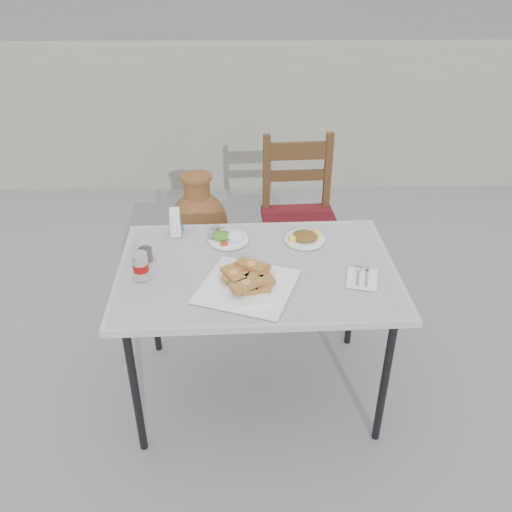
{
  "coord_description": "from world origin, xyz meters",
  "views": [
    {
      "loc": [
        -0.14,
        -2.05,
        2.02
      ],
      "look_at": [
        -0.11,
        -0.02,
        0.76
      ],
      "focal_mm": 38.0,
      "sensor_mm": 36.0,
      "label": 1
    }
  ],
  "objects_px": {
    "cola_glass": "(145,252)",
    "terracotta_urn": "(199,227)",
    "chair": "(299,218)",
    "soda_can": "(141,266)",
    "pide_plate": "(247,280)",
    "salad_rice_plate": "(228,237)",
    "salad_chopped_plate": "(305,237)",
    "napkin_holder": "(175,222)",
    "cafe_table": "(257,276)",
    "condiment_caddy": "(218,234)"
  },
  "relations": [
    {
      "from": "cafe_table",
      "to": "pide_plate",
      "type": "bearing_deg",
      "value": -105.84
    },
    {
      "from": "napkin_holder",
      "to": "chair",
      "type": "distance_m",
      "value": 0.92
    },
    {
      "from": "soda_can",
      "to": "napkin_holder",
      "type": "height_order",
      "value": "soda_can"
    },
    {
      "from": "soda_can",
      "to": "condiment_caddy",
      "type": "xyz_separation_m",
      "value": [
        0.3,
        0.33,
        -0.04
      ]
    },
    {
      "from": "terracotta_urn",
      "to": "soda_can",
      "type": "bearing_deg",
      "value": -95.87
    },
    {
      "from": "cafe_table",
      "to": "salad_chopped_plate",
      "type": "xyz_separation_m",
      "value": [
        0.23,
        0.23,
        0.07
      ]
    },
    {
      "from": "cafe_table",
      "to": "salad_rice_plate",
      "type": "height_order",
      "value": "salad_rice_plate"
    },
    {
      "from": "salad_chopped_plate",
      "to": "soda_can",
      "type": "distance_m",
      "value": 0.78
    },
    {
      "from": "salad_rice_plate",
      "to": "condiment_caddy",
      "type": "xyz_separation_m",
      "value": [
        -0.05,
        0.02,
        0.0
      ]
    },
    {
      "from": "cafe_table",
      "to": "chair",
      "type": "height_order",
      "value": "chair"
    },
    {
      "from": "napkin_holder",
      "to": "terracotta_urn",
      "type": "bearing_deg",
      "value": 81.19
    },
    {
      "from": "salad_rice_plate",
      "to": "terracotta_urn",
      "type": "bearing_deg",
      "value": 103.87
    },
    {
      "from": "salad_rice_plate",
      "to": "soda_can",
      "type": "distance_m",
      "value": 0.47
    },
    {
      "from": "chair",
      "to": "napkin_holder",
      "type": "bearing_deg",
      "value": -141.99
    },
    {
      "from": "soda_can",
      "to": "salad_chopped_plate",
      "type": "bearing_deg",
      "value": 23.29
    },
    {
      "from": "pide_plate",
      "to": "salad_rice_plate",
      "type": "bearing_deg",
      "value": 103.42
    },
    {
      "from": "salad_rice_plate",
      "to": "soda_can",
      "type": "xyz_separation_m",
      "value": [
        -0.35,
        -0.31,
        0.04
      ]
    },
    {
      "from": "salad_chopped_plate",
      "to": "terracotta_urn",
      "type": "height_order",
      "value": "salad_chopped_plate"
    },
    {
      "from": "napkin_holder",
      "to": "chair",
      "type": "height_order",
      "value": "chair"
    },
    {
      "from": "condiment_caddy",
      "to": "cafe_table",
      "type": "bearing_deg",
      "value": -53.89
    },
    {
      "from": "salad_chopped_plate",
      "to": "napkin_holder",
      "type": "height_order",
      "value": "napkin_holder"
    },
    {
      "from": "soda_can",
      "to": "chair",
      "type": "bearing_deg",
      "value": 52.19
    },
    {
      "from": "salad_rice_plate",
      "to": "pide_plate",
      "type": "bearing_deg",
      "value": -76.58
    },
    {
      "from": "condiment_caddy",
      "to": "pide_plate",
      "type": "bearing_deg",
      "value": -70.89
    },
    {
      "from": "chair",
      "to": "soda_can",
      "type": "bearing_deg",
      "value": -131.54
    },
    {
      "from": "condiment_caddy",
      "to": "cola_glass",
      "type": "bearing_deg",
      "value": -148.84
    },
    {
      "from": "pide_plate",
      "to": "salad_rice_plate",
      "type": "height_order",
      "value": "pide_plate"
    },
    {
      "from": "cafe_table",
      "to": "salad_rice_plate",
      "type": "distance_m",
      "value": 0.27
    },
    {
      "from": "terracotta_urn",
      "to": "pide_plate",
      "type": "bearing_deg",
      "value": -76.27
    },
    {
      "from": "cafe_table",
      "to": "condiment_caddy",
      "type": "bearing_deg",
      "value": 126.11
    },
    {
      "from": "salad_chopped_plate",
      "to": "salad_rice_plate",
      "type": "bearing_deg",
      "value": 179.52
    },
    {
      "from": "soda_can",
      "to": "pide_plate",
      "type": "bearing_deg",
      "value": -8.92
    },
    {
      "from": "condiment_caddy",
      "to": "chair",
      "type": "height_order",
      "value": "chair"
    },
    {
      "from": "cola_glass",
      "to": "terracotta_urn",
      "type": "xyz_separation_m",
      "value": [
        0.13,
        1.08,
        -0.46
      ]
    },
    {
      "from": "salad_rice_plate",
      "to": "napkin_holder",
      "type": "height_order",
      "value": "napkin_holder"
    },
    {
      "from": "cafe_table",
      "to": "cola_glass",
      "type": "bearing_deg",
      "value": 172.73
    },
    {
      "from": "soda_can",
      "to": "napkin_holder",
      "type": "distance_m",
      "value": 0.4
    },
    {
      "from": "pide_plate",
      "to": "condiment_caddy",
      "type": "xyz_separation_m",
      "value": [
        -0.14,
        0.4,
        -0.01
      ]
    },
    {
      "from": "chair",
      "to": "pide_plate",
      "type": "bearing_deg",
      "value": -110.34
    },
    {
      "from": "salad_rice_plate",
      "to": "terracotta_urn",
      "type": "relative_size",
      "value": 0.28
    },
    {
      "from": "pide_plate",
      "to": "napkin_holder",
      "type": "xyz_separation_m",
      "value": [
        -0.34,
        0.46,
        0.02
      ]
    },
    {
      "from": "chair",
      "to": "salad_chopped_plate",
      "type": "bearing_deg",
      "value": -97.14
    },
    {
      "from": "soda_can",
      "to": "napkin_holder",
      "type": "bearing_deg",
      "value": 75.5
    },
    {
      "from": "salad_rice_plate",
      "to": "napkin_holder",
      "type": "xyz_separation_m",
      "value": [
        -0.25,
        0.08,
        0.04
      ]
    },
    {
      "from": "salad_chopped_plate",
      "to": "chair",
      "type": "distance_m",
      "value": 0.71
    },
    {
      "from": "salad_chopped_plate",
      "to": "cola_glass",
      "type": "distance_m",
      "value": 0.74
    },
    {
      "from": "pide_plate",
      "to": "cafe_table",
      "type": "bearing_deg",
      "value": 74.16
    },
    {
      "from": "salad_rice_plate",
      "to": "salad_chopped_plate",
      "type": "xyz_separation_m",
      "value": [
        0.36,
        -0.0,
        -0.0
      ]
    },
    {
      "from": "salad_rice_plate",
      "to": "condiment_caddy",
      "type": "height_order",
      "value": "condiment_caddy"
    },
    {
      "from": "soda_can",
      "to": "napkin_holder",
      "type": "xyz_separation_m",
      "value": [
        0.1,
        0.39,
        -0.0
      ]
    }
  ]
}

